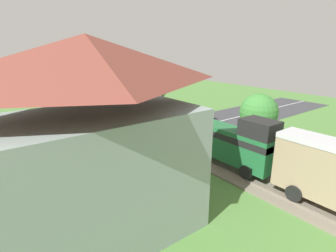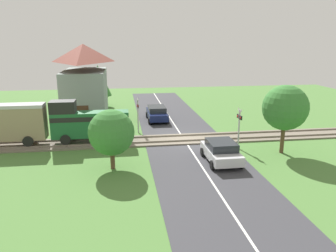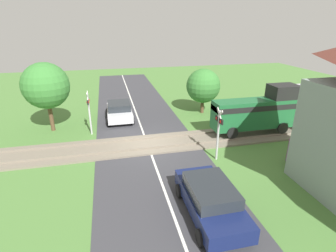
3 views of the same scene
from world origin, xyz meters
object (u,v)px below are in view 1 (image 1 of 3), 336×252
(crossing_signal_west_approach, at_px, (160,102))
(station_building, at_px, (95,149))
(pedestrian_by_station, at_px, (181,176))
(train, at_px, (290,159))
(car_near_crossing, at_px, (193,115))
(crossing_signal_east_approach, at_px, (156,130))
(car_far_side, at_px, (80,153))

(crossing_signal_west_approach, relative_size, station_building, 0.37)
(pedestrian_by_station, bearing_deg, train, 136.96)
(train, relative_size, car_near_crossing, 3.37)
(station_building, bearing_deg, crossing_signal_east_approach, -140.53)
(car_near_crossing, xyz_separation_m, pedestrian_by_station, (8.98, 8.87, -0.03))
(train, xyz_separation_m, car_near_crossing, (-5.17, -12.43, -1.11))
(train, relative_size, car_far_side, 3.01)
(car_far_side, relative_size, crossing_signal_west_approach, 1.41)
(train, height_order, car_far_side, train)
(crossing_signal_west_approach, bearing_deg, train, 79.62)
(crossing_signal_west_approach, bearing_deg, car_far_side, 27.48)
(train, bearing_deg, crossing_signal_east_approach, -70.40)
(train, height_order, car_near_crossing, train)
(crossing_signal_east_approach, bearing_deg, pedestrian_by_station, 73.49)
(crossing_signal_west_approach, bearing_deg, car_near_crossing, 140.29)
(train, distance_m, car_near_crossing, 13.50)
(crossing_signal_west_approach, relative_size, crossing_signal_east_approach, 1.00)
(car_far_side, xyz_separation_m, crossing_signal_west_approach, (-9.54, -4.96, 1.18))
(train, height_order, pedestrian_by_station, train)
(crossing_signal_west_approach, distance_m, pedestrian_by_station, 12.78)
(pedestrian_by_station, bearing_deg, crossing_signal_east_approach, -106.51)
(car_near_crossing, distance_m, station_building, 17.12)
(car_far_side, height_order, crossing_signal_east_approach, crossing_signal_east_approach)
(station_building, height_order, pedestrian_by_station, station_building)
(car_far_side, relative_size, crossing_signal_east_approach, 1.41)
(pedestrian_by_station, bearing_deg, crossing_signal_west_approach, -120.59)
(crossing_signal_east_approach, bearing_deg, station_building, 39.47)
(car_far_side, xyz_separation_m, crossing_signal_east_approach, (-4.23, 2.08, 1.18))
(car_far_side, distance_m, station_building, 7.69)
(crossing_signal_east_approach, relative_size, station_building, 0.37)
(crossing_signal_east_approach, bearing_deg, car_far_side, -26.22)
(crossing_signal_east_approach, distance_m, pedestrian_by_station, 4.25)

